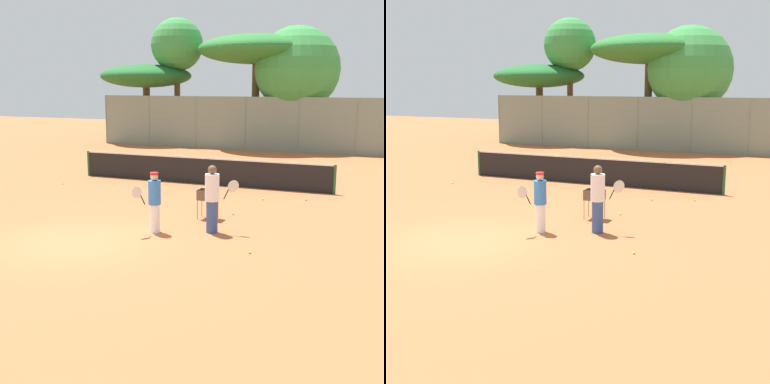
% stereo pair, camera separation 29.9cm
% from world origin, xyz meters
% --- Properties ---
extents(ground_plane, '(80.00, 80.00, 0.00)m').
position_xyz_m(ground_plane, '(0.00, 0.00, 0.00)').
color(ground_plane, '#B26038').
extents(tennis_net, '(10.43, 0.10, 1.07)m').
position_xyz_m(tennis_net, '(0.00, 8.50, 0.56)').
color(tennis_net, '#26592D').
rests_on(tennis_net, ground_plane).
extents(back_fence, '(22.25, 0.08, 3.13)m').
position_xyz_m(back_fence, '(0.00, 19.68, 1.57)').
color(back_fence, gray).
rests_on(back_fence, ground_plane).
extents(tree_0, '(3.38, 3.38, 8.03)m').
position_xyz_m(tree_0, '(-6.90, 21.79, 6.27)').
color(tree_0, brown).
rests_on(tree_0, ground_plane).
extents(tree_1, '(4.35, 4.35, 6.48)m').
position_xyz_m(tree_1, '(-1.44, 24.99, 5.89)').
color(tree_1, brown).
rests_on(tree_1, ground_plane).
extents(tree_2, '(7.14, 7.14, 6.82)m').
position_xyz_m(tree_2, '(-1.54, 21.61, 5.89)').
color(tree_2, brown).
rests_on(tree_2, ground_plane).
extents(tree_3, '(5.02, 5.02, 7.22)m').
position_xyz_m(tree_3, '(1.02, 21.42, 4.69)').
color(tree_3, brown).
rests_on(tree_3, ground_plane).
extents(tree_4, '(6.07, 6.07, 5.13)m').
position_xyz_m(tree_4, '(-9.15, 21.74, 4.33)').
color(tree_4, brown).
rests_on(tree_4, ground_plane).
extents(player_white_outfit, '(0.60, 0.76, 1.62)m').
position_xyz_m(player_white_outfit, '(1.42, 1.59, 0.84)').
color(player_white_outfit, white).
rests_on(player_white_outfit, ground_plane).
extents(player_red_cap, '(0.91, 0.43, 1.82)m').
position_xyz_m(player_red_cap, '(2.85, 2.16, 0.93)').
color(player_red_cap, '#334C8C').
rests_on(player_red_cap, ground_plane).
extents(ball_cart, '(0.56, 0.41, 0.87)m').
position_xyz_m(ball_cart, '(2.22, 3.50, 0.64)').
color(ball_cart, brown).
rests_on(ball_cart, ground_plane).
extents(tennis_ball_0, '(0.07, 0.07, 0.07)m').
position_xyz_m(tennis_ball_0, '(4.30, 0.78, 0.03)').
color(tennis_ball_0, '#D1E54C').
rests_on(tennis_ball_0, ground_plane).
extents(tennis_ball_2, '(0.07, 0.07, 0.07)m').
position_xyz_m(tennis_ball_2, '(-4.99, 6.37, 0.03)').
color(tennis_ball_2, '#D1E54C').
rests_on(tennis_ball_2, ground_plane).
extents(tennis_ball_3, '(0.07, 0.07, 0.07)m').
position_xyz_m(tennis_ball_3, '(3.06, 6.59, 0.03)').
color(tennis_ball_3, '#D1E54C').
rests_on(tennis_ball_3, ground_plane).
extents(tennis_ball_4, '(0.07, 0.07, 0.07)m').
position_xyz_m(tennis_ball_4, '(2.77, 4.23, 0.03)').
color(tennis_ball_4, '#D1E54C').
rests_on(tennis_ball_4, ground_plane).
extents(tennis_ball_5, '(0.07, 0.07, 0.07)m').
position_xyz_m(tennis_ball_5, '(4.44, 7.06, 0.03)').
color(tennis_ball_5, '#D1E54C').
rests_on(tennis_ball_5, ground_plane).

